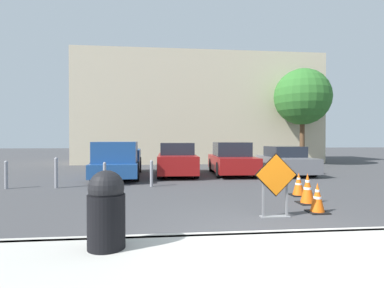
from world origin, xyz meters
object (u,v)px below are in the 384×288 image
Objects in this scene: traffic_cone_second at (308,189)px; trash_bin at (106,209)px; bollard_nearest at (151,173)px; traffic_cone_third at (299,184)px; parked_car_third at (285,161)px; pickup_truck at (118,161)px; road_closed_sign at (276,182)px; parked_car_nearest at (177,160)px; parked_car_second at (232,160)px; bollard_second at (105,174)px; bollard_third at (56,172)px; bollard_fourth at (6,174)px; traffic_cone_nearest at (317,198)px.

trash_bin is at bearing -145.53° from traffic_cone_second.
traffic_cone_third is at bearing -26.11° from bollard_nearest.
pickup_truck is at bearing 5.38° from parked_car_third.
parked_car_nearest reaches higher than road_closed_sign.
pickup_truck is at bearing 133.34° from traffic_cone_second.
parked_car_nearest is 10.13m from trash_bin.
traffic_cone_third is 0.63× the size of trash_bin.
trash_bin is (-4.26, -10.09, -0.01)m from parked_car_second.
parked_car_nearest reaches higher than bollard_second.
trash_bin is (-6.97, -10.01, 0.07)m from parked_car_third.
traffic_cone_third is 5.80m from parked_car_second.
bollard_second is (-1.67, 0.00, -0.03)m from bollard_nearest.
traffic_cone_second is 6.89m from parked_car_second.
traffic_cone_third is at bearing 41.15° from trash_bin.
traffic_cone_second is at bearing -29.58° from bollard_second.
bollard_second is (-8.20, -3.44, -0.16)m from parked_car_third.
bollard_third is at bearing 143.07° from road_closed_sign.
parked_car_second reaches higher than traffic_cone_third.
traffic_cone_third is (1.69, 2.43, -0.45)m from road_closed_sign.
pickup_truck is (-5.83, 6.18, 0.34)m from traffic_cone_second.
bollard_fourth is at bearing 17.59° from parked_car_third.
parked_car_third is (5.42, -0.00, -0.09)m from parked_car_nearest.
traffic_cone_nearest is 7.13m from bollard_second.
road_closed_sign is 1.47× the size of bollard_nearest.
bollard_nearest is (-2.85, 4.65, -0.28)m from road_closed_sign.
parked_car_nearest is at bearing 110.33° from traffic_cone_nearest.
bollard_fourth is at bearing 180.00° from bollard_third.
pickup_truck reaches higher than parked_car_nearest.
parked_car_third is 10.46m from bollard_third.
bollard_third is at bearing 55.59° from pickup_truck.
pickup_truck reaches higher than parked_car_second.
pickup_truck is 8.14m from parked_car_third.
traffic_cone_nearest is 0.71× the size of bollard_fourth.
parked_car_third reaches higher than bollard_second.
bollard_second is at bearing 160.28° from traffic_cone_third.
parked_car_second is at bearing 91.24° from traffic_cone_nearest.
bollard_fourth is at bearing -180.00° from bollard_nearest.
traffic_cone_nearest is at bearing 93.36° from parked_car_second.
bollard_third reaches higher than traffic_cone_second.
parked_car_nearest is 3.86× the size of bollard_third.
bollard_nearest is at bearing 153.89° from traffic_cone_third.
traffic_cone_second is 5.41m from bollard_nearest.
parked_car_nearest is 2.71m from parked_car_second.
bollard_fourth is (-3.34, -0.00, 0.04)m from bollard_second.
parked_car_third is at bearing 70.62° from traffic_cone_third.
pickup_truck reaches higher than parked_car_third.
traffic_cone_nearest is 0.73× the size of bollard_nearest.
traffic_cone_third is at bearing 122.48° from parked_car_nearest.
traffic_cone_nearest is at bearing 111.67° from parked_car_nearest.
parked_car_second is 5.20m from bollard_nearest.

